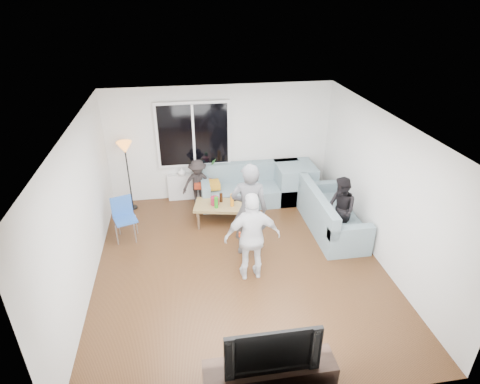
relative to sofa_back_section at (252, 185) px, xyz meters
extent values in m
cube|color=#56351C|center=(-0.64, -2.27, -0.45)|extent=(5.00, 5.50, 0.04)
cube|color=white|center=(-0.64, -2.27, 2.20)|extent=(5.00, 5.50, 0.04)
cube|color=silver|center=(-0.64, 0.50, 0.88)|extent=(5.00, 0.04, 2.60)
cube|color=silver|center=(-0.64, -5.04, 0.88)|extent=(5.00, 0.04, 2.60)
cube|color=silver|center=(-3.16, -2.27, 0.88)|extent=(0.04, 5.50, 2.60)
cube|color=silver|center=(1.88, -2.27, 0.88)|extent=(0.04, 5.50, 2.60)
cube|color=white|center=(-1.24, 0.42, 1.12)|extent=(1.62, 0.06, 1.47)
cube|color=black|center=(-1.24, 0.38, 1.12)|extent=(1.50, 0.02, 1.35)
cube|color=white|center=(-1.24, 0.37, 1.12)|extent=(0.05, 0.03, 1.35)
cube|color=silver|center=(-1.24, 0.38, -0.11)|extent=(1.30, 0.12, 0.62)
imported|color=#285A24|center=(-0.86, 0.35, 0.37)|extent=(0.24, 0.22, 0.36)
imported|color=white|center=(-1.55, 0.35, 0.29)|extent=(0.22, 0.22, 0.19)
cube|color=slate|center=(1.00, 0.00, 0.00)|extent=(0.85, 0.85, 0.85)
cube|color=orange|center=(-0.93, -0.02, 0.09)|extent=(0.40, 0.34, 0.14)
cube|color=maroon|center=(-1.10, 0.06, 0.09)|extent=(0.41, 0.36, 0.13)
cube|color=#977E49|center=(-0.79, -0.74, -0.22)|extent=(1.20, 0.82, 0.40)
cylinder|color=maroon|center=(-0.92, -0.71, 0.06)|extent=(0.17, 0.17, 0.17)
imported|color=#4B4C50|center=(-0.41, -1.92, 0.47)|extent=(0.73, 0.55, 1.80)
imported|color=silver|center=(-0.48, -2.60, 0.37)|extent=(0.93, 0.39, 1.59)
imported|color=black|center=(1.38, -1.76, 0.23)|extent=(0.56, 0.69, 1.31)
imported|color=black|center=(-1.21, 0.03, 0.13)|extent=(0.77, 0.52, 1.10)
cube|color=#302018|center=(-0.67, -4.77, -0.20)|extent=(1.60, 0.40, 0.44)
imported|color=black|center=(-0.67, -4.77, 0.34)|extent=(1.12, 0.15, 0.64)
cylinder|color=orange|center=(-0.57, -0.84, 0.11)|extent=(0.07, 0.07, 0.27)
cylinder|color=black|center=(-0.48, -0.62, 0.09)|extent=(0.07, 0.07, 0.23)
cylinder|color=black|center=(-0.77, -0.62, 0.07)|extent=(0.07, 0.07, 0.20)
cylinder|color=#1F921A|center=(-0.90, -0.86, 0.10)|extent=(0.08, 0.08, 0.24)
camera|label=1|loc=(-1.53, -7.89, 4.01)|focal=29.65mm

